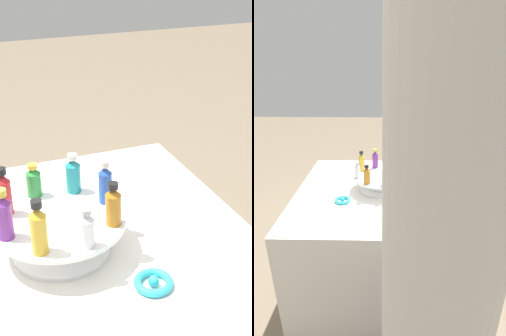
% 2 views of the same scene
% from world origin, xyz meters
% --- Properties ---
extents(display_stand, '(0.32, 0.32, 0.09)m').
position_xyz_m(display_stand, '(0.00, 0.00, 0.79)').
color(display_stand, white).
rests_on(display_stand, party_table).
extents(bottle_blue, '(0.03, 0.03, 0.11)m').
position_xyz_m(bottle_blue, '(-0.13, -0.03, 0.88)').
color(bottle_blue, '#234CAD').
rests_on(bottle_blue, display_stand).
extents(bottle_teal, '(0.04, 0.04, 0.11)m').
position_xyz_m(bottle_teal, '(-0.07, -0.11, 0.88)').
color(bottle_teal, teal).
rests_on(bottle_teal, display_stand).
extents(bottle_green, '(0.04, 0.04, 0.09)m').
position_xyz_m(bottle_green, '(0.03, -0.13, 0.87)').
color(bottle_green, '#288438').
rests_on(bottle_green, display_stand).
extents(bottle_red, '(0.03, 0.03, 0.12)m').
position_xyz_m(bottle_red, '(0.11, -0.07, 0.88)').
color(bottle_red, '#B21E23').
rests_on(bottle_red, display_stand).
extents(bottle_purple, '(0.04, 0.04, 0.12)m').
position_xyz_m(bottle_purple, '(0.13, 0.03, 0.88)').
color(bottle_purple, '#702D93').
rests_on(bottle_purple, display_stand).
extents(bottle_gold, '(0.04, 0.04, 0.13)m').
position_xyz_m(bottle_gold, '(0.07, 0.11, 0.89)').
color(bottle_gold, gold).
rests_on(bottle_gold, display_stand).
extents(bottle_clear, '(0.03, 0.03, 0.09)m').
position_xyz_m(bottle_clear, '(-0.03, 0.13, 0.87)').
color(bottle_clear, silver).
rests_on(bottle_clear, display_stand).
extents(bottle_amber, '(0.04, 0.04, 0.11)m').
position_xyz_m(bottle_amber, '(-0.11, 0.07, 0.88)').
color(bottle_amber, '#AD6B19').
rests_on(bottle_amber, display_stand).
extents(ribbon_bow_teal, '(0.09, 0.09, 0.02)m').
position_xyz_m(ribbon_bow_teal, '(-0.15, 0.20, 0.75)').
color(ribbon_bow_teal, '#2DB7CC').
rests_on(ribbon_bow_teal, party_table).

